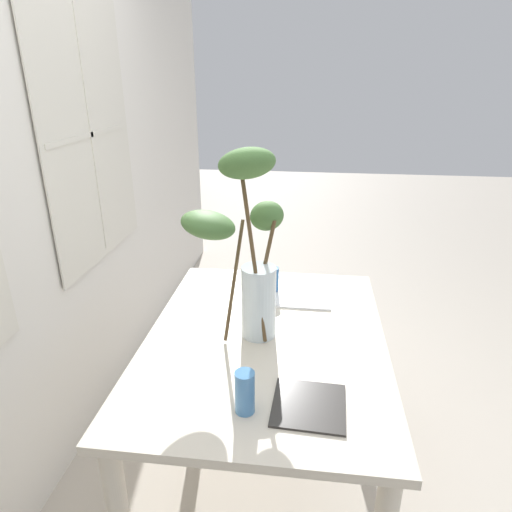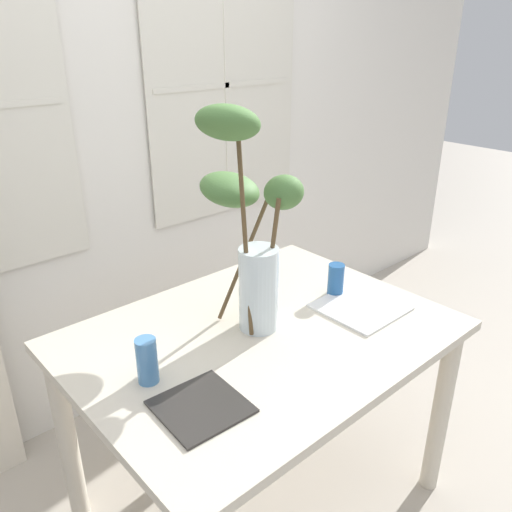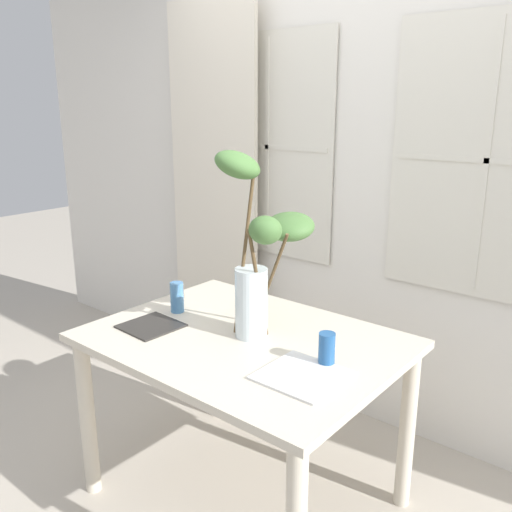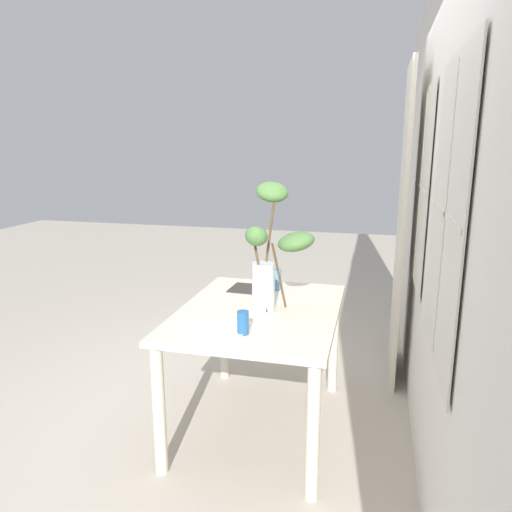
# 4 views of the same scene
# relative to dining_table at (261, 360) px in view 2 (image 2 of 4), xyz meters

# --- Properties ---
(ground) EXTENTS (14.00, 14.00, 0.00)m
(ground) POSITION_rel_dining_table_xyz_m (0.00, 0.00, -0.66)
(ground) COLOR #B7AD9E
(back_wall_with_windows) EXTENTS (5.56, 0.14, 2.81)m
(back_wall_with_windows) POSITION_rel_dining_table_xyz_m (0.00, 1.00, 0.75)
(back_wall_with_windows) COLOR silver
(back_wall_with_windows) RESTS_ON ground
(dining_table) EXTENTS (1.25, 0.94, 0.78)m
(dining_table) POSITION_rel_dining_table_xyz_m (0.00, 0.00, 0.00)
(dining_table) COLOR beige
(dining_table) RESTS_ON ground
(vase_with_branches) EXTENTS (0.39, 0.43, 0.79)m
(vase_with_branches) POSITION_rel_dining_table_xyz_m (0.02, 0.08, 0.49)
(vase_with_branches) COLOR silver
(vase_with_branches) RESTS_ON dining_table
(drinking_glass_blue_left) EXTENTS (0.06, 0.06, 0.14)m
(drinking_glass_blue_left) POSITION_rel_dining_table_xyz_m (-0.42, 0.02, 0.19)
(drinking_glass_blue_left) COLOR #4C84BC
(drinking_glass_blue_left) RESTS_ON dining_table
(drinking_glass_blue_right) EXTENTS (0.06, 0.06, 0.12)m
(drinking_glass_blue_right) POSITION_rel_dining_table_xyz_m (0.40, 0.01, 0.18)
(drinking_glass_blue_right) COLOR #235693
(drinking_glass_blue_right) RESTS_ON dining_table
(plate_square_left) EXTENTS (0.24, 0.24, 0.01)m
(plate_square_left) POSITION_rel_dining_table_xyz_m (-0.38, -0.18, 0.12)
(plate_square_left) COLOR #2D2B28
(plate_square_left) RESTS_ON dining_table
(plate_square_right) EXTENTS (0.28, 0.28, 0.01)m
(plate_square_right) POSITION_rel_dining_table_xyz_m (0.38, -0.12, 0.12)
(plate_square_right) COLOR white
(plate_square_right) RESTS_ON dining_table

